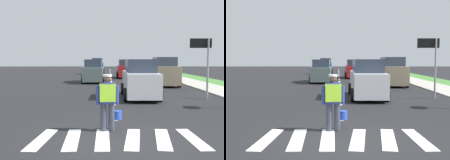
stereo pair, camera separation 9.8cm
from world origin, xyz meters
TOP-DOWN VIEW (x-y plane):
  - ground_plane at (0.00, 21.00)m, footprint 96.00×96.00m
  - sidewalk_right at (7.20, 10.00)m, footprint 2.40×72.00m
  - crosswalk_stripes at (0.00, -0.05)m, footprint 4.48×1.93m
  - lane_center_line at (0.00, 25.20)m, footprint 0.14×46.40m
  - road_worker at (-0.25, 0.75)m, footprint 0.76×0.41m
  - lane_direction_sign at (4.78, 7.02)m, footprint 1.16×0.11m
  - car_parked_far at (4.14, 13.82)m, footprint 2.01×3.98m
  - car_outgoing_ahead at (1.46, 7.44)m, footprint 1.92×4.39m
  - car_oncoming_third at (-1.83, 29.83)m, footprint 1.87×4.17m
  - car_outgoing_far at (1.63, 22.61)m, footprint 1.97×4.21m
  - car_oncoming_second at (-1.63, 16.93)m, footprint 1.95×4.06m

SIDE VIEW (x-z plane):
  - ground_plane at x=0.00m, z-range 0.00..0.00m
  - sidewalk_right at x=7.20m, z-range -0.07..0.07m
  - lane_center_line at x=0.00m, z-range 0.00..0.01m
  - crosswalk_stripes at x=0.00m, z-range 0.00..0.01m
  - road_worker at x=-0.25m, z-range 0.10..1.77m
  - car_outgoing_far at x=1.63m, z-range -0.07..2.00m
  - car_oncoming_second at x=-1.63m, z-range -0.08..2.01m
  - car_outgoing_ahead at x=1.46m, z-range -0.07..2.03m
  - car_oncoming_third at x=-1.83m, z-range -0.08..2.16m
  - car_parked_far at x=4.14m, z-range -0.08..2.19m
  - lane_direction_sign at x=4.78m, z-range 0.81..4.01m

